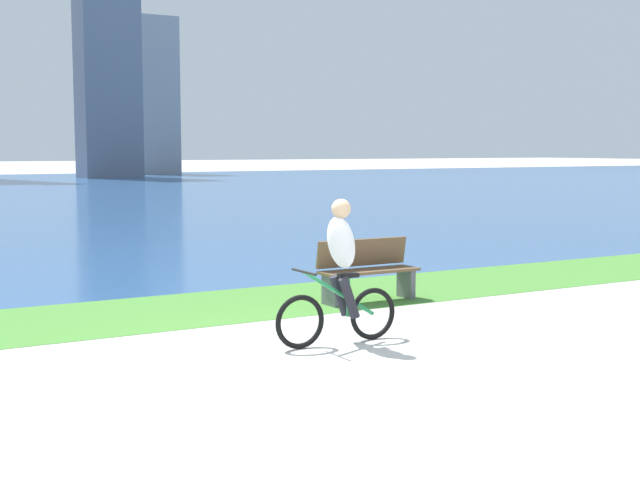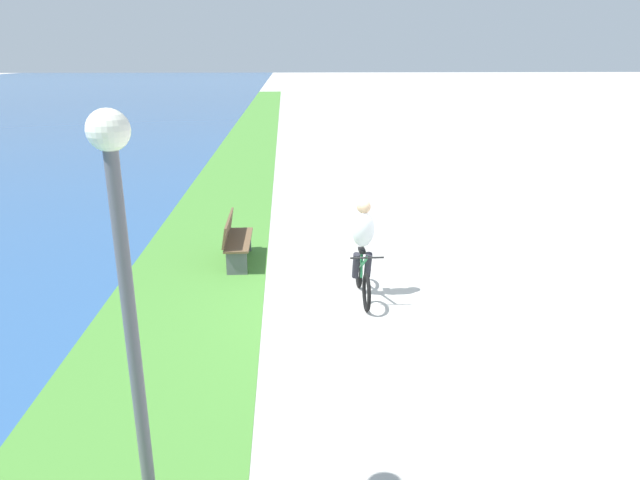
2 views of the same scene
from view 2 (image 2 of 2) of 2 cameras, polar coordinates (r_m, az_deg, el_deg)
The scene contains 5 objects.
ground_plane at distance 9.04m, azimuth 7.55°, elevation -6.65°, with size 300.00×300.00×0.00m, color #B2AFA8.
grass_strip_bayside at distance 9.04m, azimuth -13.95°, elevation -7.04°, with size 120.00×2.54×0.01m, color #478433.
cyclist_lead at distance 9.01m, azimuth 4.38°, elevation -0.97°, with size 1.57×0.52×1.64m.
bench_near_path at distance 10.80m, azimuth -8.57°, elevation 0.01°, with size 1.50×0.47×0.90m.
lamppost_tall at distance 4.11m, azimuth -19.19°, elevation -3.69°, with size 0.28×0.28×3.45m.
Camera 2 is at (-8.06, 1.68, 3.75)m, focal length 31.48 mm.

